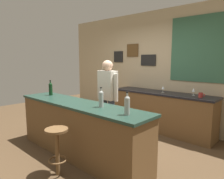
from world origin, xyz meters
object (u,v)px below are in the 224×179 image
object	(u,v)px
coffee_mug	(201,95)
wine_glass_b	(194,90)
bar_stool	(57,144)
wine_glass_a	(163,88)
wine_bottle_a	(51,89)
wine_bottle_b	(101,98)
wine_bottle_c	(127,105)
bartender	(108,95)

from	to	relation	value
coffee_mug	wine_glass_b	bearing A→B (deg)	145.48
bar_stool	wine_glass_a	world-z (taller)	wine_glass_a
wine_bottle_a	wine_bottle_b	distance (m)	1.49
wine_bottle_c	wine_bottle_a	bearing A→B (deg)	176.66
wine_bottle_a	wine_glass_b	bearing A→B (deg)	44.62
bar_stool	wine_bottle_c	size ratio (longest dim) A/B	2.22
coffee_mug	wine_bottle_b	bearing A→B (deg)	-111.60
wine_bottle_a	wine_bottle_b	world-z (taller)	same
bartender	wine_glass_a	bearing A→B (deg)	67.90
wine_glass_a	coffee_mug	size ratio (longest dim) A/B	1.24
wine_bottle_b	wine_glass_b	distance (m)	2.16
wine_glass_b	wine_bottle_b	bearing A→B (deg)	-105.43
wine_bottle_b	wine_glass_a	bearing A→B (deg)	91.88
bartender	wine_bottle_a	bearing A→B (deg)	-143.22
wine_glass_b	bar_stool	bearing A→B (deg)	-106.86
wine_glass_a	wine_bottle_a	bearing A→B (deg)	-126.40
wine_bottle_a	coffee_mug	world-z (taller)	wine_bottle_a
wine_bottle_a	bartender	bearing A→B (deg)	36.78
bar_stool	bartender	bearing A→B (deg)	103.44
wine_bottle_b	wine_bottle_a	bearing A→B (deg)	178.44
bar_stool	wine_bottle_c	bearing A→B (deg)	34.09
wine_glass_b	coffee_mug	xyz separation A→B (m)	(0.20, -0.13, -0.06)
wine_glass_a	coffee_mug	xyz separation A→B (m)	(0.84, -0.03, -0.06)
bartender	coffee_mug	world-z (taller)	bartender
wine_bottle_b	wine_glass_a	world-z (taller)	wine_bottle_b
wine_bottle_a	wine_glass_a	bearing A→B (deg)	53.60
wine_glass_a	wine_bottle_c	bearing A→B (deg)	-72.99
wine_bottle_a	bar_stool	bearing A→B (deg)	-28.25
wine_bottle_c	wine_glass_b	xyz separation A→B (m)	(0.01, 2.16, -0.05)
wine_bottle_c	coffee_mug	size ratio (longest dim) A/B	2.45
bartender	wine_bottle_b	bearing A→B (deg)	-51.92
wine_bottle_a	wine_glass_a	world-z (taller)	wine_bottle_a
wine_bottle_c	wine_glass_b	size ratio (longest dim) A/B	1.97
bar_stool	wine_bottle_b	bearing A→B (deg)	68.56
wine_bottle_b	wine_glass_b	bearing A→B (deg)	74.57
bartender	coffee_mug	distance (m)	1.81
wine_bottle_a	coffee_mug	size ratio (longest dim) A/B	2.45
wine_bottle_a	wine_bottle_b	bearing A→B (deg)	-1.56
wine_glass_a	coffee_mug	distance (m)	0.84
bartender	coffee_mug	bearing A→B (deg)	42.19
wine_glass_a	wine_glass_b	size ratio (longest dim) A/B	1.00
wine_bottle_b	wine_glass_b	size ratio (longest dim) A/B	1.97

